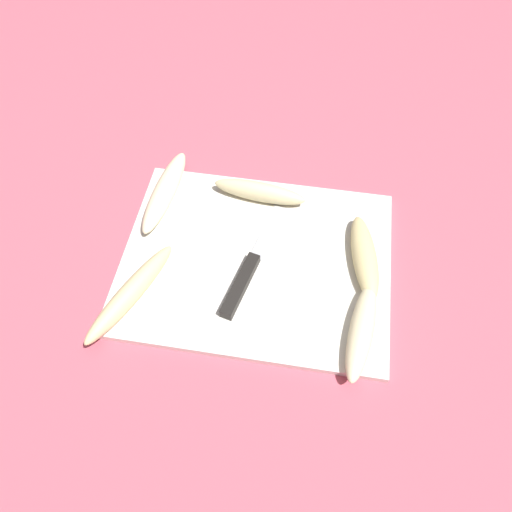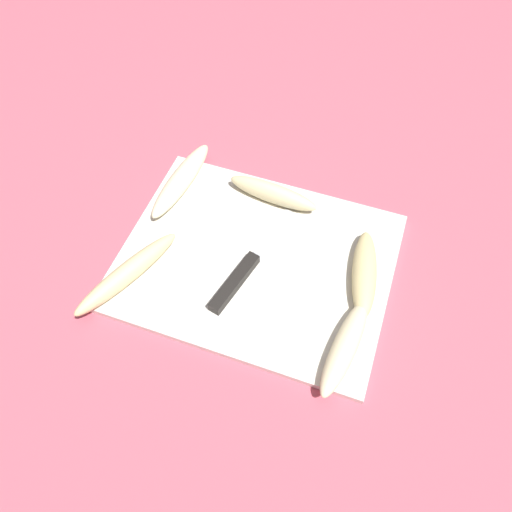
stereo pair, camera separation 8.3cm
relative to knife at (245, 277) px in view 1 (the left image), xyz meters
name	(u,v)px [view 1 (the left image)]	position (x,y,z in m)	size (l,w,h in m)	color
ground_plane	(256,263)	(0.01, 0.04, -0.02)	(4.00, 4.00, 0.00)	#C65160
cutting_board	(256,261)	(0.01, 0.04, -0.01)	(0.45, 0.35, 0.01)	silver
knife	(245,277)	(0.00, 0.00, 0.00)	(0.08, 0.24, 0.02)	black
banana_spotted_left	(364,257)	(0.19, 0.06, 0.01)	(0.07, 0.17, 0.03)	#DBC684
banana_mellow_near	(130,293)	(-0.17, -0.06, 0.01)	(0.11, 0.20, 0.03)	beige
banana_cream_curved	(361,331)	(0.19, -0.07, 0.01)	(0.06, 0.17, 0.03)	beige
banana_pale_long	(165,191)	(-0.17, 0.15, 0.01)	(0.06, 0.20, 0.03)	beige
banana_soft_right	(260,192)	(0.00, 0.17, 0.01)	(0.17, 0.05, 0.04)	beige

